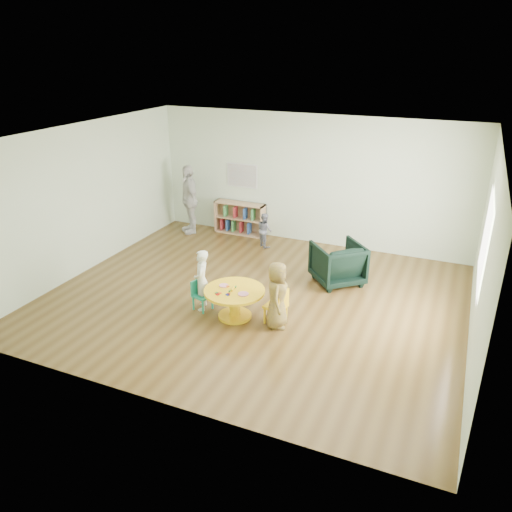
# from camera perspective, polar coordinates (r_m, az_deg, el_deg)

# --- Properties ---
(room) EXTENTS (7.10, 7.00, 2.80)m
(room) POSITION_cam_1_polar(r_m,az_deg,el_deg) (8.07, -0.14, 7.14)
(room) COLOR #543B1A
(room) RESTS_ON ground
(activity_table) EXTENTS (0.98, 0.98, 0.53)m
(activity_table) POSITION_cam_1_polar(r_m,az_deg,el_deg) (8.05, -2.47, -4.85)
(activity_table) COLOR yellow
(activity_table) RESTS_ON ground
(kid_chair_left) EXTENTS (0.34, 0.34, 0.52)m
(kid_chair_left) POSITION_cam_1_polar(r_m,az_deg,el_deg) (8.37, -6.33, -4.30)
(kid_chair_left) COLOR #1C9B78
(kid_chair_left) RESTS_ON ground
(kid_chair_right) EXTENTS (0.36, 0.36, 0.58)m
(kid_chair_right) POSITION_cam_1_polar(r_m,az_deg,el_deg) (7.89, 2.53, -5.69)
(kid_chair_right) COLOR yellow
(kid_chair_right) RESTS_ON ground
(bookshelf) EXTENTS (1.20, 0.30, 0.75)m
(bookshelf) POSITION_cam_1_polar(r_m,az_deg,el_deg) (11.65, -1.85, 4.34)
(bookshelf) COLOR tan
(bookshelf) RESTS_ON ground
(alphabet_poster) EXTENTS (0.74, 0.01, 0.54)m
(alphabet_poster) POSITION_cam_1_polar(r_m,az_deg,el_deg) (11.47, -1.59, 9.18)
(alphabet_poster) COLOR silver
(alphabet_poster) RESTS_ON ground
(armchair) EXTENTS (1.18, 1.19, 0.77)m
(armchair) POSITION_cam_1_polar(r_m,az_deg,el_deg) (9.30, 9.33, -0.81)
(armchair) COLOR black
(armchair) RESTS_ON ground
(child_left) EXTENTS (0.38, 0.45, 1.04)m
(child_left) POSITION_cam_1_polar(r_m,az_deg,el_deg) (8.27, -6.23, -2.76)
(child_left) COLOR white
(child_left) RESTS_ON ground
(child_right) EXTENTS (0.47, 0.60, 1.08)m
(child_right) POSITION_cam_1_polar(r_m,az_deg,el_deg) (7.71, 2.43, -4.49)
(child_right) COLOR gold
(child_right) RESTS_ON ground
(toddler) EXTENTS (0.47, 0.45, 0.76)m
(toddler) POSITION_cam_1_polar(r_m,az_deg,el_deg) (10.86, 1.00, 3.00)
(toddler) COLOR #19203E
(toddler) RESTS_ON ground
(adult_caretaker) EXTENTS (0.94, 0.93, 1.60)m
(adult_caretaker) POSITION_cam_1_polar(r_m,az_deg,el_deg) (11.70, -7.64, 6.45)
(adult_caretaker) COLOR silver
(adult_caretaker) RESTS_ON ground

